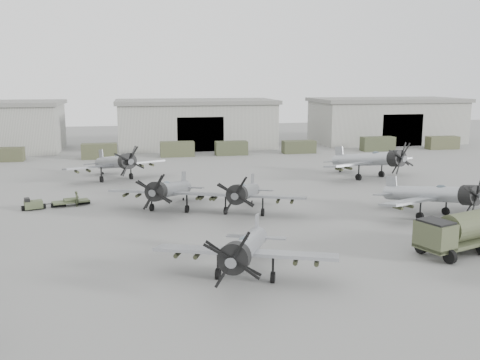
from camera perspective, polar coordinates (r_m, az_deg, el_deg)
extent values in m
plane|color=slate|center=(40.61, 5.63, -7.38)|extent=(220.00, 220.00, 0.00)
cube|color=#A4A49A|center=(99.90, -4.72, 5.84)|extent=(28.00, 14.00, 8.00)
cube|color=slate|center=(99.62, -4.76, 8.34)|extent=(29.00, 14.80, 0.70)
cube|color=black|center=(93.27, -4.23, 4.88)|extent=(8.12, 0.40, 6.00)
cube|color=#A4A49A|center=(110.86, 15.30, 5.99)|extent=(28.00, 14.00, 8.00)
cube|color=slate|center=(110.60, 15.41, 8.24)|extent=(29.00, 14.80, 0.70)
cube|color=black|center=(104.92, 16.92, 5.10)|extent=(8.12, 0.40, 6.00)
cube|color=#3F412A|center=(89.81, -23.81, 2.50)|extent=(5.63, 2.20, 2.10)
cube|color=#40432C|center=(87.79, -14.76, 3.00)|extent=(5.49, 2.20, 2.42)
cube|color=#43472E|center=(87.89, -6.71, 3.30)|extent=(5.49, 2.20, 2.43)
cube|color=#3C412B|center=(89.05, -0.94, 3.42)|extent=(5.33, 2.20, 2.28)
cube|color=#3C412A|center=(91.88, 6.30, 3.54)|extent=(5.61, 2.20, 2.13)
cube|color=#3B412A|center=(97.18, 14.47, 3.76)|extent=(5.84, 2.20, 2.47)
cube|color=#46492F|center=(103.25, 20.78, 3.74)|extent=(5.74, 2.20, 2.28)
cylinder|color=gray|center=(34.53, 0.76, -7.05)|extent=(4.90, 9.70, 2.91)
cylinder|color=black|center=(30.23, -0.60, -8.31)|extent=(2.18, 2.02, 1.94)
cube|color=gray|center=(34.08, 0.61, -7.72)|extent=(11.58, 6.16, 0.52)
cube|color=gray|center=(38.63, 1.82, -4.88)|extent=(0.67, 1.48, 1.86)
ellipsoid|color=#3F4C54|center=(32.88, 0.34, -6.44)|extent=(0.93, 1.24, 0.52)
cylinder|color=black|center=(34.73, -2.37, -9.97)|extent=(0.51, 0.79, 0.74)
cylinder|color=black|center=(34.19, 3.52, -10.33)|extent=(0.51, 0.79, 0.74)
cylinder|color=black|center=(38.98, 1.74, -7.90)|extent=(0.21, 0.32, 0.30)
cylinder|color=gray|center=(52.20, -7.35, -0.97)|extent=(4.90, 9.69, 2.90)
cylinder|color=black|center=(48.00, -8.93, -1.21)|extent=(2.18, 2.01, 1.93)
cube|color=gray|center=(51.73, -7.53, -1.35)|extent=(11.57, 6.16, 0.52)
cube|color=gray|center=(56.27, -6.03, 0.07)|extent=(0.67, 1.48, 1.86)
ellipsoid|color=#3F4C54|center=(50.65, -7.88, -0.38)|extent=(0.93, 1.24, 0.52)
cylinder|color=black|center=(52.45, -9.39, -2.90)|extent=(0.51, 0.79, 0.74)
cylinder|color=black|center=(51.39, -5.67, -3.10)|extent=(0.51, 0.79, 0.74)
cylinder|color=black|center=(56.43, -6.06, -2.03)|extent=(0.21, 0.32, 0.30)
cylinder|color=#979B9F|center=(52.55, 19.38, -1.40)|extent=(4.76, 9.84, 2.94)
cylinder|color=black|center=(49.82, 23.35, -1.50)|extent=(2.19, 2.01, 1.95)
cube|color=#979B9F|center=(52.26, 19.84, -1.77)|extent=(11.74, 6.00, 0.53)
cube|color=#979B9F|center=(55.34, 15.87, -0.45)|extent=(0.64, 1.51, 1.88)
ellipsoid|color=#3F4C54|center=(51.48, 20.73, -0.77)|extent=(0.92, 1.25, 0.53)
cylinder|color=black|center=(51.12, 18.64, -3.69)|extent=(0.51, 0.80, 0.75)
cylinder|color=black|center=(53.86, 21.09, -3.13)|extent=(0.51, 0.80, 0.75)
cylinder|color=black|center=(55.59, 15.97, -2.60)|extent=(0.21, 0.32, 0.30)
cylinder|color=gray|center=(69.04, -13.33, 1.86)|extent=(5.33, 10.52, 3.15)
cylinder|color=black|center=(64.52, -11.94, 1.98)|extent=(2.37, 2.19, 2.10)
cube|color=gray|center=(68.52, -13.15, 1.59)|extent=(12.56, 6.70, 0.57)
cube|color=gray|center=(73.47, -14.58, 2.46)|extent=(0.73, 1.61, 2.02)
ellipsoid|color=#3F4C54|center=(67.40, -12.90, 2.45)|extent=(1.01, 1.35, 0.57)
cylinder|color=black|center=(67.99, -14.55, 0.07)|extent=(0.56, 0.86, 0.81)
cylinder|color=black|center=(69.26, -11.54, 0.39)|extent=(0.56, 0.86, 0.81)
cylinder|color=black|center=(73.53, -14.42, 0.71)|extent=(0.23, 0.35, 0.32)
cylinder|color=#9CA0A4|center=(70.42, 13.29, 2.14)|extent=(5.51, 11.17, 3.34)
cylinder|color=black|center=(66.91, 16.36, 2.24)|extent=(2.50, 2.30, 2.22)
cube|color=#9CA0A4|center=(70.01, 13.65, 1.85)|extent=(13.33, 6.93, 0.60)
cube|color=#9CA0A4|center=(73.97, 10.54, 2.79)|extent=(0.75, 1.71, 2.13)
ellipsoid|color=#3F4C54|center=(69.10, 14.33, 2.74)|extent=(1.05, 1.43, 0.60)
cylinder|color=black|center=(68.73, 12.53, 0.29)|extent=(0.58, 0.91, 0.85)
cylinder|color=black|center=(71.60, 14.85, 0.60)|extent=(0.58, 0.91, 0.85)
cylinder|color=black|center=(74.10, 10.64, 0.95)|extent=(0.24, 0.37, 0.34)
cylinder|color=gray|center=(50.51, 0.58, -1.28)|extent=(4.90, 9.69, 2.90)
cylinder|color=black|center=(46.15, -0.33, -1.56)|extent=(2.18, 2.01, 1.93)
cube|color=gray|center=(50.02, 0.47, -1.68)|extent=(11.57, 6.16, 0.52)
cube|color=gray|center=(54.70, 1.34, -0.19)|extent=(0.67, 1.48, 1.86)
ellipsoid|color=#3F4C54|center=(48.90, 0.29, -0.68)|extent=(0.93, 1.24, 0.52)
cylinder|color=black|center=(50.51, -1.55, -3.29)|extent=(0.51, 0.79, 0.74)
cylinder|color=black|center=(49.93, 2.43, -3.47)|extent=(0.51, 0.79, 0.74)
cylinder|color=black|center=(54.87, 1.29, -2.35)|extent=(0.21, 0.32, 0.30)
cube|color=#3F452D|center=(42.87, 22.62, -6.03)|extent=(8.17, 4.90, 0.28)
cube|color=#3F452D|center=(40.36, 20.10, -5.57)|extent=(2.50, 2.98, 1.89)
cylinder|color=#3F452D|center=(43.36, 23.54, -4.39)|extent=(5.51, 3.63, 2.11)
cube|color=black|center=(40.10, 20.19, -4.20)|extent=(2.29, 2.63, 0.17)
cylinder|color=black|center=(40.03, 21.49, -7.63)|extent=(0.63, 1.05, 1.00)
cylinder|color=black|center=(45.76, 23.38, -5.49)|extent=(0.63, 1.05, 1.00)
cube|color=#424B31|center=(55.89, -21.17, -2.45)|extent=(1.90, 1.46, 0.74)
cube|color=black|center=(55.73, -21.77, -2.04)|extent=(0.69, 0.93, 0.46)
cylinder|color=black|center=(55.95, -21.15, -2.73)|extent=(1.22, 0.82, 0.52)
cylinder|color=black|center=(56.06, -19.94, -2.43)|extent=(1.09, 0.40, 0.07)
cube|color=#424B31|center=(56.41, -17.61, -2.20)|extent=(3.75, 2.27, 0.17)
cylinder|color=black|center=(56.46, -17.60, -2.43)|extent=(1.45, 0.80, 0.41)
cylinder|color=#424B31|center=(56.37, -17.62, -2.02)|extent=(1.33, 0.66, 0.30)
imported|color=#343A26|center=(55.77, -16.99, -1.94)|extent=(0.49, 0.63, 1.55)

